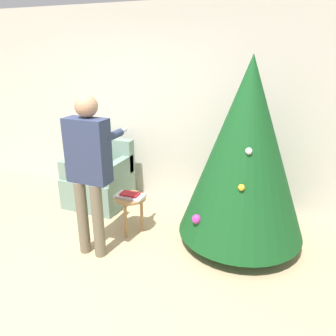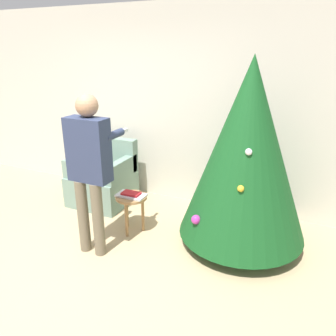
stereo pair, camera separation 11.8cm
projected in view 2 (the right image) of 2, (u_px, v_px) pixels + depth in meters
The scene contains 8 objects.
ground_plane at pixel (68, 283), 3.14m from camera, with size 14.00×14.00×0.00m, color tan.
wall_back at pixel (165, 107), 4.59m from camera, with size 8.00×0.06×2.70m.
christmas_tree at pixel (247, 151), 3.44m from camera, with size 1.39×1.39×2.08m.
armchair at pixel (104, 180), 4.75m from camera, with size 0.80×0.75×0.90m.
person_standing at pixel (89, 162), 3.34m from camera, with size 0.45×0.57×1.71m.
side_stool at pixel (132, 202), 3.92m from camera, with size 0.38×0.38×0.47m.
laptop at pixel (131, 195), 3.88m from camera, with size 0.35×0.20×0.02m.
book at pixel (131, 193), 3.88m from camera, with size 0.22×0.13×0.02m.
Camera 2 is at (1.93, -1.95, 2.12)m, focal length 35.00 mm.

